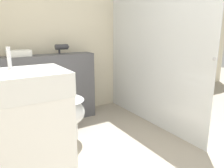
% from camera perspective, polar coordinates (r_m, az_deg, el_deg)
% --- Properties ---
extents(wall_back, '(8.00, 0.06, 2.50)m').
position_cam_1_polar(wall_back, '(3.42, -11.73, 13.15)').
color(wall_back, beige).
rests_on(wall_back, ground_plane).
extents(partition_panel, '(1.30, 0.27, 0.96)m').
position_cam_1_polar(partition_panel, '(3.16, -16.19, -1.36)').
color(partition_panel, '#4C4C51').
rests_on(partition_panel, ground_plane).
extents(shower_glass, '(0.04, 1.92, 2.10)m').
position_cam_1_polar(shower_glass, '(2.99, 10.29, 9.27)').
color(shower_glass, silver).
rests_on(shower_glass, ground_plane).
extents(toilet, '(0.37, 0.60, 0.53)m').
position_cam_1_polar(toilet, '(2.65, -11.81, -7.60)').
color(toilet, white).
rests_on(toilet, ground_plane).
extents(sink_vanity, '(0.61, 0.42, 1.19)m').
position_cam_1_polar(sink_vanity, '(1.58, -22.47, -15.92)').
color(sink_vanity, white).
rests_on(sink_vanity, ground_plane).
extents(hair_drier, '(0.21, 0.07, 0.13)m').
position_cam_1_polar(hair_drier, '(3.16, -12.90, 9.37)').
color(hair_drier, '#2D2D33').
rests_on(hair_drier, partition_panel).
extents(folded_towel, '(0.29, 0.18, 0.08)m').
position_cam_1_polar(folded_towel, '(3.01, -23.20, 7.38)').
color(folded_towel, white).
rests_on(folded_towel, partition_panel).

